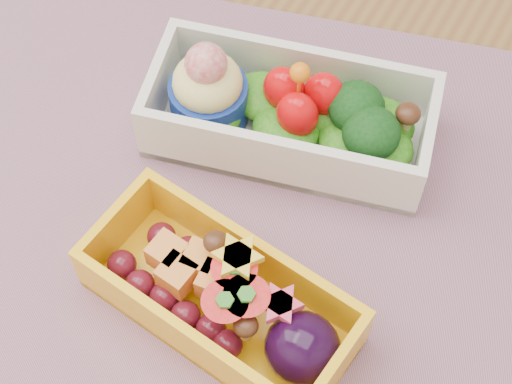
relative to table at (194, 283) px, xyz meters
The scene contains 4 objects.
table is the anchor object (origin of this frame).
placemat 0.11m from the table, 28.03° to the left, with size 0.50×0.38×0.00m, color #A16F8D.
bento_white 0.16m from the table, 73.24° to the left, with size 0.21×0.13×0.08m.
bento_yellow 0.15m from the table, 37.85° to the right, with size 0.18×0.09×0.06m.
Camera 1 is at (0.17, -0.21, 1.25)m, focal length 58.89 mm.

